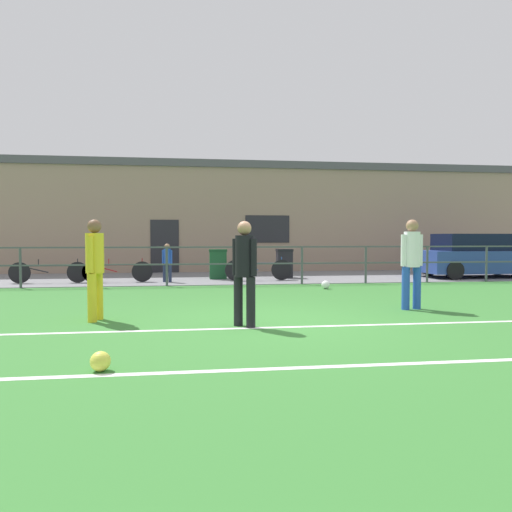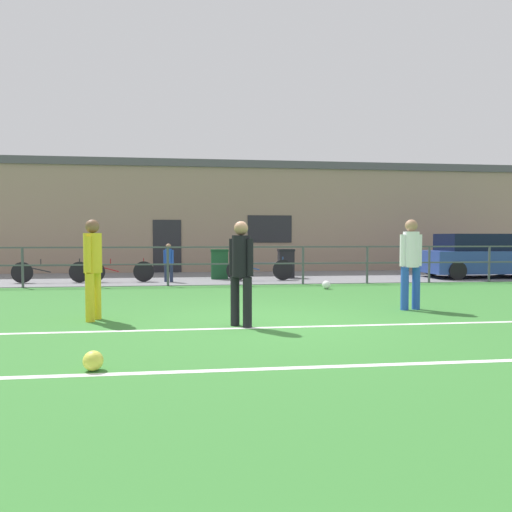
# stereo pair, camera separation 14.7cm
# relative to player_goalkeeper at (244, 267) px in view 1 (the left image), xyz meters

# --- Properties ---
(ground) EXTENTS (60.00, 44.00, 0.04)m
(ground) POSITION_rel_player_goalkeeper_xyz_m (0.42, 0.28, -0.97)
(ground) COLOR #387A33
(field_line_touchline) EXTENTS (36.00, 0.11, 0.00)m
(field_line_touchline) POSITION_rel_player_goalkeeper_xyz_m (0.42, -0.15, -0.95)
(field_line_touchline) COLOR white
(field_line_touchline) RESTS_ON ground
(field_line_hash) EXTENTS (36.00, 0.11, 0.00)m
(field_line_hash) POSITION_rel_player_goalkeeper_xyz_m (0.42, -2.40, -0.95)
(field_line_hash) COLOR white
(field_line_hash) RESTS_ON ground
(pavement_strip) EXTENTS (48.00, 5.00, 0.02)m
(pavement_strip) POSITION_rel_player_goalkeeper_xyz_m (0.42, 8.78, -0.94)
(pavement_strip) COLOR slate
(pavement_strip) RESTS_ON ground
(perimeter_fence) EXTENTS (36.07, 0.07, 1.15)m
(perimeter_fence) POSITION_rel_player_goalkeeper_xyz_m (0.42, 6.28, -0.20)
(perimeter_fence) COLOR #474C51
(perimeter_fence) RESTS_ON ground
(clubhouse_facade) EXTENTS (28.00, 2.56, 4.50)m
(clubhouse_facade) POSITION_rel_player_goalkeeper_xyz_m (0.42, 12.48, 1.31)
(clubhouse_facade) COLOR gray
(clubhouse_facade) RESTS_ON ground
(player_goalkeeper) EXTENTS (0.37, 0.35, 1.68)m
(player_goalkeeper) POSITION_rel_player_goalkeeper_xyz_m (0.00, 0.00, 0.00)
(player_goalkeeper) COLOR black
(player_goalkeeper) RESTS_ON ground
(player_striker) EXTENTS (0.48, 0.31, 1.77)m
(player_striker) POSITION_rel_player_goalkeeper_xyz_m (3.45, 1.30, 0.05)
(player_striker) COLOR blue
(player_striker) RESTS_ON ground
(player_winger) EXTENTS (0.30, 0.46, 1.72)m
(player_winger) POSITION_rel_player_goalkeeper_xyz_m (-2.46, 0.84, 0.03)
(player_winger) COLOR gold
(player_winger) RESTS_ON ground
(soccer_ball_match) EXTENTS (0.23, 0.23, 0.23)m
(soccer_ball_match) POSITION_rel_player_goalkeeper_xyz_m (2.79, 5.00, -0.84)
(soccer_ball_match) COLOR white
(soccer_ball_match) RESTS_ON ground
(soccer_ball_spare) EXTENTS (0.22, 0.22, 0.22)m
(soccer_ball_spare) POSITION_rel_player_goalkeeper_xyz_m (-1.78, -2.24, -0.84)
(soccer_ball_spare) COLOR #E5E04C
(soccer_ball_spare) RESTS_ON ground
(spectator_child) EXTENTS (0.32, 0.21, 1.20)m
(spectator_child) POSITION_rel_player_goalkeeper_xyz_m (-1.62, 7.35, -0.25)
(spectator_child) COLOR #232D4C
(spectator_child) RESTS_ON pavement_strip
(parked_car_red) EXTENTS (3.94, 1.82, 1.51)m
(parked_car_red) POSITION_rel_player_goalkeeper_xyz_m (9.00, 7.73, -0.21)
(parked_car_red) COLOR #28428E
(parked_car_red) RESTS_ON pavement_strip
(bicycle_parked_0) EXTENTS (2.33, 0.04, 0.74)m
(bicycle_parked_0) POSITION_rel_player_goalkeeper_xyz_m (-5.19, 7.48, -0.60)
(bicycle_parked_0) COLOR black
(bicycle_parked_0) RESTS_ON pavement_strip
(bicycle_parked_1) EXTENTS (2.13, 0.04, 0.74)m
(bicycle_parked_1) POSITION_rel_player_goalkeeper_xyz_m (-3.15, 7.48, -0.60)
(bicycle_parked_1) COLOR black
(bicycle_parked_1) RESTS_ON pavement_strip
(bicycle_parked_2) EXTENTS (2.18, 0.04, 0.76)m
(bicycle_parked_2) POSITION_rel_player_goalkeeper_xyz_m (1.27, 7.48, -0.58)
(bicycle_parked_2) COLOR black
(bicycle_parked_2) RESTS_ON pavement_strip
(trash_bin_0) EXTENTS (0.59, 0.50, 0.99)m
(trash_bin_0) POSITION_rel_player_goalkeeper_xyz_m (0.00, 8.26, -0.43)
(trash_bin_0) COLOR #194C28
(trash_bin_0) RESTS_ON pavement_strip
(trash_bin_1) EXTENTS (0.55, 0.46, 0.99)m
(trash_bin_1) POSITION_rel_player_goalkeeper_xyz_m (2.30, 8.37, -0.43)
(trash_bin_1) COLOR black
(trash_bin_1) RESTS_ON pavement_strip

